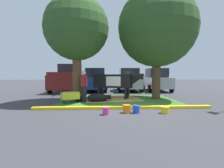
% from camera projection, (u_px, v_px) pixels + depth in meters
% --- Properties ---
extents(ground_plane, '(80.00, 80.00, 0.00)m').
position_uv_depth(ground_plane, '(127.00, 108.00, 7.54)').
color(ground_plane, '#38383D').
extents(grass_island, '(6.50, 4.80, 0.02)m').
position_uv_depth(grass_island, '(118.00, 100.00, 9.92)').
color(grass_island, '#386B28').
rests_on(grass_island, ground).
extents(curb_yellow, '(7.70, 0.24, 0.12)m').
position_uv_depth(curb_yellow, '(123.00, 108.00, 7.37)').
color(curb_yellow, yellow).
rests_on(curb_yellow, ground).
extents(hay_bedding, '(3.51, 2.83, 0.04)m').
position_uv_depth(hay_bedding, '(112.00, 99.00, 10.22)').
color(hay_bedding, tan).
rests_on(hay_bedding, ground).
extents(shade_tree_left, '(3.56, 3.56, 5.82)m').
position_uv_depth(shade_tree_left, '(77.00, 29.00, 9.42)').
color(shade_tree_left, brown).
rests_on(shade_tree_left, ground).
extents(shade_tree_right, '(4.62, 4.62, 6.56)m').
position_uv_depth(shade_tree_right, '(157.00, 28.00, 10.11)').
color(shade_tree_right, '#4C3823').
rests_on(shade_tree_right, ground).
extents(cow_holstein, '(3.00, 1.60, 1.53)m').
position_uv_depth(cow_holstein, '(114.00, 81.00, 10.33)').
color(cow_holstein, black).
rests_on(cow_holstein, ground).
extents(calf_lying, '(1.33, 0.61, 0.48)m').
position_uv_depth(calf_lying, '(98.00, 98.00, 9.12)').
color(calf_lying, black).
rests_on(calf_lying, ground).
extents(person_handler, '(0.36, 0.44, 1.69)m').
position_uv_depth(person_handler, '(84.00, 85.00, 9.10)').
color(person_handler, black).
rests_on(person_handler, ground).
extents(person_visitor_near, '(0.49, 0.34, 1.70)m').
position_uv_depth(person_visitor_near, '(128.00, 83.00, 11.49)').
color(person_visitor_near, maroon).
rests_on(person_visitor_near, ground).
extents(wheelbarrow, '(1.58, 1.02, 0.63)m').
position_uv_depth(wheelbarrow, '(70.00, 96.00, 8.88)').
color(wheelbarrow, gold).
rests_on(wheelbarrow, ground).
extents(bucket_pink, '(0.27, 0.27, 0.28)m').
position_uv_depth(bucket_pink, '(106.00, 111.00, 6.34)').
color(bucket_pink, '#EA3893').
rests_on(bucket_pink, ground).
extents(bucket_orange, '(0.32, 0.32, 0.32)m').
position_uv_depth(bucket_orange, '(127.00, 109.00, 6.63)').
color(bucket_orange, orange).
rests_on(bucket_orange, ground).
extents(bucket_blue, '(0.29, 0.29, 0.31)m').
position_uv_depth(bucket_blue, '(136.00, 109.00, 6.59)').
color(bucket_blue, blue).
rests_on(bucket_blue, ground).
extents(bucket_yellow, '(0.34, 0.34, 0.26)m').
position_uv_depth(bucket_yellow, '(165.00, 110.00, 6.56)').
color(bucket_yellow, yellow).
rests_on(bucket_yellow, ground).
extents(pickup_truck_maroon, '(2.37, 5.47, 2.42)m').
position_uv_depth(pickup_truck_maroon, '(68.00, 79.00, 15.16)').
color(pickup_truck_maroon, maroon).
rests_on(pickup_truck_maroon, ground).
extents(sedan_blue, '(2.14, 4.46, 2.02)m').
position_uv_depth(sedan_blue, '(96.00, 80.00, 15.13)').
color(sedan_blue, navy).
rests_on(sedan_blue, ground).
extents(sedan_silver, '(2.14, 4.46, 2.02)m').
position_uv_depth(sedan_silver, '(129.00, 80.00, 15.48)').
color(sedan_silver, silver).
rests_on(sedan_silver, ground).
extents(hatchback_white, '(2.14, 4.46, 2.02)m').
position_uv_depth(hatchback_white, '(156.00, 80.00, 15.55)').
color(hatchback_white, '#B7B7BC').
rests_on(hatchback_white, ground).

